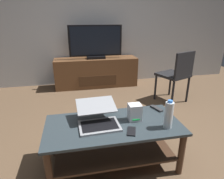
# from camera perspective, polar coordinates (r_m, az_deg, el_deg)

# --- Properties ---
(ground_plane) EXTENTS (7.68, 7.68, 0.00)m
(ground_plane) POSITION_cam_1_polar(r_m,az_deg,el_deg) (2.21, 3.77, -18.51)
(ground_plane) COLOR brown
(back_wall) EXTENTS (6.40, 0.12, 2.80)m
(back_wall) POSITION_cam_1_polar(r_m,az_deg,el_deg) (4.25, -5.45, 20.74)
(back_wall) COLOR silver
(back_wall) RESTS_ON ground
(coffee_table) EXTENTS (1.26, 0.60, 0.45)m
(coffee_table) POSITION_cam_1_polar(r_m,az_deg,el_deg) (1.92, 0.42, -13.65)
(coffee_table) COLOR #2D383D
(coffee_table) RESTS_ON ground
(media_cabinet) EXTENTS (1.67, 0.44, 0.59)m
(media_cabinet) POSITION_cam_1_polar(r_m,az_deg,el_deg) (4.08, -4.63, 5.07)
(media_cabinet) COLOR brown
(media_cabinet) RESTS_ON ground
(television) EXTENTS (1.04, 0.20, 0.65)m
(television) POSITION_cam_1_polar(r_m,az_deg,el_deg) (3.94, -4.85, 13.52)
(television) COLOR black
(television) RESTS_ON media_cabinet
(dining_chair) EXTENTS (0.57, 0.57, 0.88)m
(dining_chair) POSITION_cam_1_polar(r_m,az_deg,el_deg) (3.38, 18.51, 4.50)
(dining_chair) COLOR black
(dining_chair) RESTS_ON ground
(laptop) EXTENTS (0.39, 0.43, 0.18)m
(laptop) POSITION_cam_1_polar(r_m,az_deg,el_deg) (1.82, -4.14, -8.14)
(laptop) COLOR gray
(laptop) RESTS_ON coffee_table
(router_box) EXTENTS (0.12, 0.11, 0.16)m
(router_box) POSITION_cam_1_polar(r_m,az_deg,el_deg) (1.88, 6.66, -6.64)
(router_box) COLOR silver
(router_box) RESTS_ON coffee_table
(water_bottle_near) EXTENTS (0.07, 0.07, 0.27)m
(water_bottle_near) POSITION_cam_1_polar(r_m,az_deg,el_deg) (1.80, 16.30, -7.15)
(water_bottle_near) COLOR silver
(water_bottle_near) RESTS_ON coffee_table
(cell_phone) EXTENTS (0.11, 0.16, 0.01)m
(cell_phone) POSITION_cam_1_polar(r_m,az_deg,el_deg) (1.73, 5.77, -12.10)
(cell_phone) COLOR black
(cell_phone) RESTS_ON coffee_table
(tv_remote) EXTENTS (0.09, 0.17, 0.02)m
(tv_remote) POSITION_cam_1_polar(r_m,az_deg,el_deg) (2.16, 12.94, -5.43)
(tv_remote) COLOR #2D2D30
(tv_remote) RESTS_ON coffee_table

